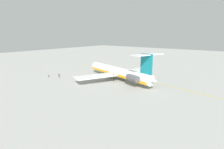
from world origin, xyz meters
TOP-DOWN VIEW (x-y plane):
  - ground at (0.00, 0.00)m, footprint 308.17×308.17m
  - main_jetliner at (2.97, 10.15)m, footprint 40.14×36.03m
  - ground_crew_near_nose at (26.01, 22.42)m, footprint 0.38×0.30m
  - ground_crew_near_tail at (30.40, 24.71)m, footprint 0.34×0.29m
  - safety_cone_nose at (19.78, -16.76)m, footprint 0.40×0.40m
  - taxiway_centreline at (4.07, 1.80)m, footprint 77.80×17.39m

SIDE VIEW (x-z plane):
  - ground at x=0.00m, z-range 0.00..0.00m
  - taxiway_centreline at x=4.07m, z-range 0.00..0.01m
  - safety_cone_nose at x=19.78m, z-range 0.00..0.55m
  - ground_crew_near_tail at x=30.40m, z-range 0.22..1.87m
  - ground_crew_near_nose at x=26.01m, z-range 0.24..2.01m
  - main_jetliner at x=2.97m, z-range -2.72..9.23m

